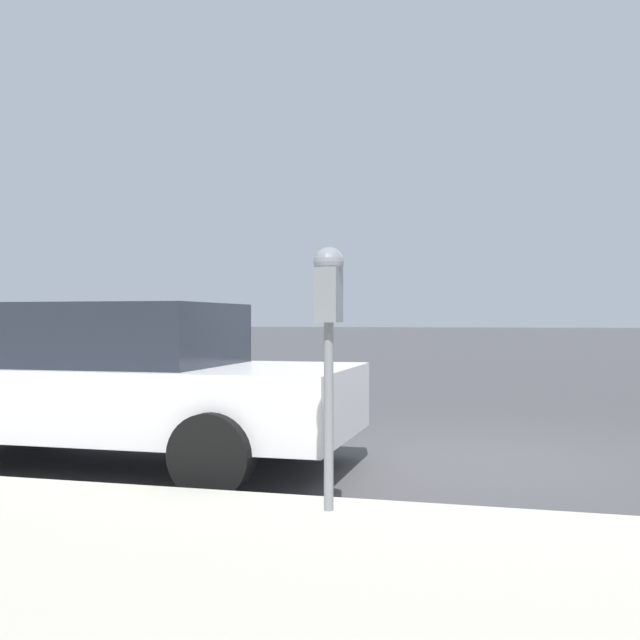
{
  "coord_description": "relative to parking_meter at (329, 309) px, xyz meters",
  "views": [
    {
      "loc": [
        -7.05,
        -0.41,
        1.34
      ],
      "look_at": [
        -2.26,
        0.85,
        1.33
      ],
      "focal_mm": 42.0,
      "sensor_mm": 36.0,
      "label": 1
    }
  ],
  "objects": [
    {
      "name": "parking_meter",
      "position": [
        0.0,
        0.0,
        0.0
      ],
      "size": [
        0.21,
        0.19,
        1.64
      ],
      "color": "gray",
      "rests_on": "sidewalk"
    },
    {
      "name": "car_white",
      "position": [
        1.58,
        2.5,
        -0.62
      ],
      "size": [
        2.07,
        4.44,
        1.47
      ],
      "rotation": [
        0.0,
        0.0,
        3.14
      ],
      "color": "silver",
      "rests_on": "ground_plane"
    },
    {
      "name": "ground_plane",
      "position": [
        2.54,
        -0.72,
        -1.4
      ],
      "size": [
        220.0,
        220.0,
        0.0
      ],
      "primitive_type": "plane",
      "color": "#424244"
    }
  ]
}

